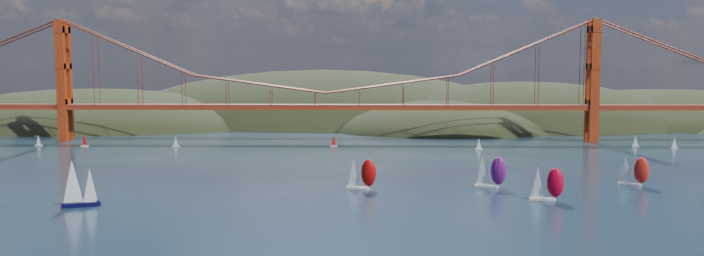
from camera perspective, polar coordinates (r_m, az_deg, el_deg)
name	(u,v)px	position (r m, az deg, el deg)	size (l,w,h in m)	color
ground	(271,247)	(136.88, -6.76, -9.77)	(1200.00, 1200.00, 0.00)	black
headlands	(411,143)	(412.68, 4.93, -1.26)	(725.00, 225.00, 96.00)	black
bridge	(322,70)	(311.42, -2.49, 4.81)	(552.00, 12.00, 55.00)	maroon
sloop_navy	(78,184)	(184.23, -21.84, -4.32)	(8.95, 6.44, 13.16)	black
racer_0	(361,173)	(194.09, 0.72, -3.78)	(8.80, 4.82, 9.86)	silver
racer_1	(546,183)	(185.48, 15.82, -4.42)	(8.79, 4.89, 9.86)	white
racer_2	(633,170)	(215.79, 22.32, -3.27)	(8.67, 6.18, 9.73)	silver
racer_rwb	(490,171)	(200.42, 11.39, -3.54)	(9.16, 5.46, 10.26)	silver
distant_boat_1	(39,140)	(324.49, -24.61, -0.93)	(3.00, 2.00, 4.70)	silver
distant_boat_2	(84,141)	(314.55, -21.35, -1.00)	(3.00, 2.00, 4.70)	silver
distant_boat_3	(176,141)	(301.76, -14.45, -1.06)	(3.00, 2.00, 4.70)	silver
distant_boat_4	(635,141)	(317.28, 22.49, -0.99)	(3.00, 2.00, 4.70)	silver
distant_boat_5	(675,143)	(316.37, 25.23, -1.11)	(3.00, 2.00, 4.70)	silver
distant_boat_8	(479,144)	(287.12, 10.50, -1.30)	(3.00, 2.00, 4.70)	silver
distant_boat_9	(334,141)	(293.07, -1.53, -1.07)	(3.00, 2.00, 4.70)	silver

